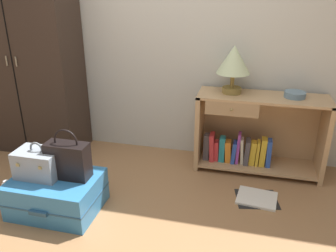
# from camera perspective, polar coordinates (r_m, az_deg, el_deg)

# --- Properties ---
(ground_plane) EXTENTS (9.00, 9.00, 0.00)m
(ground_plane) POSITION_cam_1_polar(r_m,az_deg,el_deg) (2.53, -8.97, -18.13)
(ground_plane) COLOR #9E7047
(back_wall) EXTENTS (6.40, 0.10, 2.60)m
(back_wall) POSITION_cam_1_polar(r_m,az_deg,el_deg) (3.35, -0.32, 16.99)
(back_wall) COLOR beige
(back_wall) RESTS_ON ground_plane
(wardrobe) EXTENTS (1.00, 0.47, 1.93)m
(wardrobe) POSITION_cam_1_polar(r_m,az_deg,el_deg) (3.70, -22.25, 10.63)
(wardrobe) COLOR #33261E
(wardrobe) RESTS_ON ground_plane
(bookshelf) EXTENTS (1.13, 0.39, 0.72)m
(bookshelf) POSITION_cam_1_polar(r_m,az_deg,el_deg) (3.26, 14.01, -1.37)
(bookshelf) COLOR tan
(bookshelf) RESTS_ON ground_plane
(table_lamp) EXTENTS (0.29, 0.29, 0.42)m
(table_lamp) POSITION_cam_1_polar(r_m,az_deg,el_deg) (3.07, 10.79, 10.40)
(table_lamp) COLOR olive
(table_lamp) RESTS_ON bookshelf
(bowl) EXTENTS (0.18, 0.18, 0.05)m
(bowl) POSITION_cam_1_polar(r_m,az_deg,el_deg) (3.15, 20.20, 4.89)
(bowl) COLOR slate
(bowl) RESTS_ON bookshelf
(suitcase_large) EXTENTS (0.65, 0.51, 0.28)m
(suitcase_large) POSITION_cam_1_polar(r_m,az_deg,el_deg) (2.83, -17.84, -10.56)
(suitcase_large) COLOR teal
(suitcase_large) RESTS_ON ground_plane
(train_case) EXTENTS (0.33, 0.23, 0.28)m
(train_case) POSITION_cam_1_polar(r_m,az_deg,el_deg) (2.77, -20.55, -5.76)
(train_case) COLOR #8E99A3
(train_case) RESTS_ON suitcase_large
(handbag) EXTENTS (0.32, 0.14, 0.39)m
(handbag) POSITION_cam_1_polar(r_m,az_deg,el_deg) (2.67, -16.17, -5.37)
(handbag) COLOR black
(handbag) RESTS_ON suitcase_large
(bottle) EXTENTS (0.07, 0.07, 0.22)m
(bottle) POSITION_cam_1_polar(r_m,az_deg,el_deg) (3.04, -24.82, -10.08)
(bottle) COLOR white
(bottle) RESTS_ON ground_plane
(open_book_on_floor) EXTENTS (0.38, 0.33, 0.02)m
(open_book_on_floor) POSITION_cam_1_polar(r_m,az_deg,el_deg) (2.96, 14.44, -11.46)
(open_book_on_floor) COLOR white
(open_book_on_floor) RESTS_ON ground_plane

